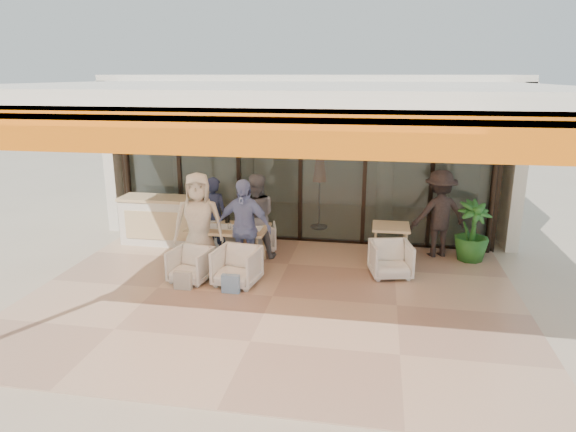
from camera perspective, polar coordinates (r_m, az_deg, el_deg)
name	(u,v)px	position (r m, az deg, el deg)	size (l,w,h in m)	color
ground	(273,298)	(8.53, -1.73, -9.04)	(70.00, 70.00, 0.00)	#C6B293
terrace_floor	(273,297)	(8.53, -1.73, -9.01)	(8.00, 6.00, 0.01)	tan
terrace_structure	(267,95)	(7.51, -2.35, 13.26)	(8.00, 6.00, 3.40)	silver
glass_storefront	(301,169)	(10.89, 1.40, 5.22)	(8.08, 0.10, 3.20)	#9EADA3
interior_block	(315,128)	(13.07, 3.00, 9.72)	(9.05, 3.62, 3.52)	silver
host_counter	(165,220)	(11.24, -13.53, -0.48)	(1.85, 0.65, 1.04)	silver
dining_table	(228,230)	(9.80, -6.66, -1.54)	(1.50, 0.90, 0.93)	#D9B984
chair_far_left	(223,233)	(10.89, -7.29, -1.91)	(0.59, 0.56, 0.61)	white
chair_far_right	(261,235)	(10.68, -2.98, -2.16)	(0.59, 0.56, 0.61)	white
chair_near_left	(191,264)	(9.19, -10.77, -5.21)	(0.65, 0.61, 0.67)	white
chair_near_right	(237,265)	(8.92, -5.71, -5.41)	(0.72, 0.67, 0.74)	white
diner_navy	(214,217)	(10.30, -8.20, -0.07)	(0.59, 0.39, 1.61)	#1A1F39
diner_grey	(255,217)	(10.06, -3.65, -0.06)	(0.82, 0.64, 1.70)	slate
diner_cream	(199,223)	(9.45, -9.90, -0.79)	(0.91, 0.59, 1.86)	beige
diner_periwinkle	(244,228)	(9.21, -4.96, -1.30)	(1.04, 0.43, 1.78)	#748DC1
tote_bag_cream	(183,281)	(8.90, -11.62, -7.09)	(0.30, 0.10, 0.34)	silver
tote_bag_blue	(231,284)	(8.64, -6.38, -7.57)	(0.30, 0.10, 0.34)	#99BFD8
side_table	(391,231)	(10.03, 11.35, -1.64)	(0.70, 0.70, 0.74)	#D9B984
side_chair	(391,258)	(9.41, 11.34, -4.59)	(0.70, 0.65, 0.72)	white
standing_woman	(439,214)	(10.53, 16.42, 0.21)	(1.13, 0.65, 1.76)	black
potted_palm	(472,232)	(10.54, 19.76, -1.65)	(0.67, 0.67, 1.20)	#1E5919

